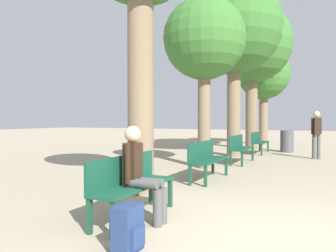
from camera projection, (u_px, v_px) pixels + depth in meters
name	position (u px, v px, depth m)	size (l,w,h in m)	color
ground_plane	(299.00, 250.00, 3.48)	(80.00, 80.00, 0.00)	tan
bench_row_0	(130.00, 181.00, 4.61)	(0.43, 1.64, 0.88)	#144733
bench_row_1	(206.00, 157.00, 7.52)	(0.43, 1.64, 0.88)	#144733
bench_row_2	(240.00, 146.00, 10.44)	(0.43, 1.64, 0.88)	#144733
bench_row_3	(258.00, 141.00, 13.36)	(0.43, 1.64, 0.88)	#144733
tree_row_1	(204.00, 41.00, 9.31)	(2.35, 2.35, 4.87)	#7A664C
tree_row_2	(234.00, 28.00, 12.27)	(3.55, 3.55, 6.65)	#7A664C
tree_row_3	(252.00, 45.00, 15.21)	(3.67, 3.67, 6.76)	#7A664C
tree_row_4	(264.00, 75.00, 18.17)	(2.85, 2.85, 5.36)	#7A664C
person_seated	(140.00, 171.00, 4.42)	(0.59, 0.34, 1.30)	#4C4C4C
backpack	(128.00, 229.00, 3.42)	(0.25, 0.33, 0.49)	navy
pedestrian_near	(316.00, 132.00, 11.45)	(0.34, 0.28, 1.68)	#4C4C4C
trash_bin	(287.00, 141.00, 13.88)	(0.54, 0.54, 0.92)	#4C4C51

